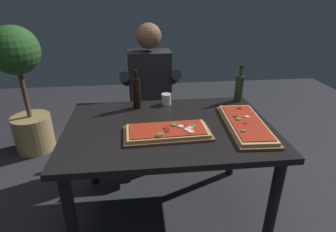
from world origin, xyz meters
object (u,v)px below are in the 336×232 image
(potted_plant_corner, at_px, (22,85))
(tumbler_near_camera, at_px, (166,99))
(oil_bottle_amber, at_px, (137,93))
(seated_diner, at_px, (150,90))
(dining_table, at_px, (169,138))
(wine_bottle_dark, at_px, (239,87))
(pizza_rectangular_front, at_px, (168,132))
(diner_chair, at_px, (151,110))
(pizza_rectangular_left, at_px, (246,124))

(potted_plant_corner, bearing_deg, tumbler_near_camera, -26.52)
(oil_bottle_amber, bearing_deg, seated_diner, 72.85)
(dining_table, height_order, wine_bottle_dark, wine_bottle_dark)
(wine_bottle_dark, xyz_separation_m, potted_plant_corner, (-1.96, 0.66, -0.12))
(pizza_rectangular_front, bearing_deg, tumbler_near_camera, 85.08)
(diner_chair, relative_size, seated_diner, 0.65)
(tumbler_near_camera, distance_m, diner_chair, 0.57)
(oil_bottle_amber, bearing_deg, potted_plant_corner, 147.17)
(dining_table, bearing_deg, wine_bottle_dark, 32.67)
(diner_chair, relative_size, potted_plant_corner, 0.67)
(wine_bottle_dark, height_order, tumbler_near_camera, wine_bottle_dark)
(tumbler_near_camera, relative_size, diner_chair, 0.10)
(dining_table, distance_m, wine_bottle_dark, 0.77)
(pizza_rectangular_front, xyz_separation_m, tumbler_near_camera, (0.04, 0.51, 0.02))
(pizza_rectangular_front, bearing_deg, pizza_rectangular_left, 5.71)
(pizza_rectangular_front, distance_m, pizza_rectangular_left, 0.54)
(pizza_rectangular_left, height_order, tumbler_near_camera, tumbler_near_camera)
(oil_bottle_amber, height_order, potted_plant_corner, potted_plant_corner)
(diner_chair, xyz_separation_m, seated_diner, (0.00, -0.12, 0.26))
(dining_table, bearing_deg, seated_diner, 96.83)
(pizza_rectangular_left, distance_m, wine_bottle_dark, 0.49)
(dining_table, bearing_deg, diner_chair, 95.88)
(tumbler_near_camera, xyz_separation_m, diner_chair, (-0.11, 0.47, -0.30))
(dining_table, distance_m, seated_diner, 0.75)
(oil_bottle_amber, relative_size, tumbler_near_camera, 3.46)
(wine_bottle_dark, xyz_separation_m, diner_chair, (-0.71, 0.46, -0.37))
(pizza_rectangular_left, xyz_separation_m, seated_diner, (-0.60, 0.81, -0.02))
(diner_chair, bearing_deg, pizza_rectangular_front, -86.10)
(pizza_rectangular_left, distance_m, diner_chair, 1.14)
(dining_table, height_order, seated_diner, seated_diner)
(pizza_rectangular_left, distance_m, tumbler_near_camera, 0.67)
(dining_table, relative_size, pizza_rectangular_front, 2.48)
(pizza_rectangular_front, relative_size, seated_diner, 0.42)
(pizza_rectangular_front, relative_size, diner_chair, 0.65)
(pizza_rectangular_front, height_order, potted_plant_corner, potted_plant_corner)
(dining_table, height_order, potted_plant_corner, potted_plant_corner)
(pizza_rectangular_left, xyz_separation_m, potted_plant_corner, (-1.85, 1.13, -0.03))
(potted_plant_corner, bearing_deg, dining_table, -38.52)
(pizza_rectangular_left, relative_size, potted_plant_corner, 0.49)
(wine_bottle_dark, relative_size, diner_chair, 0.34)
(wine_bottle_dark, bearing_deg, seated_diner, 154.68)
(wine_bottle_dark, bearing_deg, oil_bottle_amber, -175.74)
(potted_plant_corner, bearing_deg, diner_chair, -9.39)
(tumbler_near_camera, relative_size, potted_plant_corner, 0.07)
(pizza_rectangular_left, bearing_deg, wine_bottle_dark, 77.01)
(pizza_rectangular_front, height_order, tumbler_near_camera, tumbler_near_camera)
(pizza_rectangular_left, bearing_deg, pizza_rectangular_front, -174.29)
(pizza_rectangular_front, xyz_separation_m, seated_diner, (-0.07, 0.86, -0.02))
(seated_diner, bearing_deg, dining_table, -83.17)
(pizza_rectangular_front, relative_size, wine_bottle_dark, 1.91)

